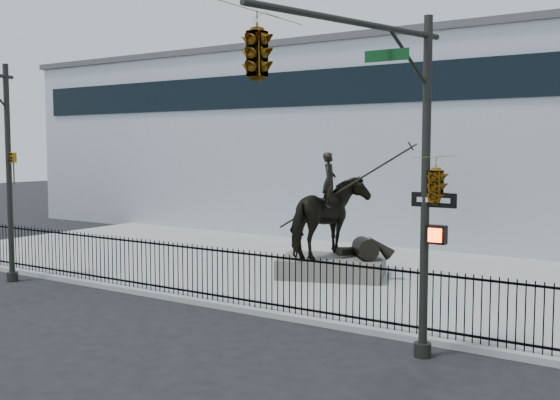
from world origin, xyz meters
The scene contains 7 objects.
ground centered at (0.00, 0.00, 0.00)m, with size 120.00×120.00×0.00m, color black.
plaza centered at (0.00, 7.00, 0.07)m, with size 30.00×12.00×0.15m, color gray.
building centered at (0.00, 20.00, 4.50)m, with size 44.00×14.00×9.00m, color #B4BCC4.
picket_fence centered at (0.00, 1.25, 0.90)m, with size 22.10×0.10×1.50m.
statue_plinth centered at (1.66, 5.99, 0.46)m, with size 3.31×2.28×0.62m, color #504E49.
equestrian_statue centered at (1.72, 6.01, 2.07)m, with size 4.04×3.21×3.60m.
traffic_signal_right centered at (6.47, -2.00, 4.85)m, with size 2.17×6.86×7.00m.
Camera 1 is at (11.84, -12.58, 4.38)m, focal length 42.00 mm.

